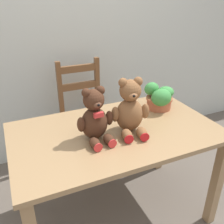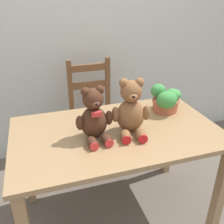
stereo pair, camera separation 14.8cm
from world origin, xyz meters
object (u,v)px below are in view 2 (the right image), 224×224
object	(u,v)px
potted_plant	(166,100)
teddy_bear_right	(131,110)
wooden_chair_behind	(94,118)
teddy_bear_left	(94,117)

from	to	relation	value
potted_plant	teddy_bear_right	bearing A→B (deg)	-150.83
wooden_chair_behind	potted_plant	distance (m)	0.77
teddy_bear_left	teddy_bear_right	size ratio (longest dim) A/B	0.93
teddy_bear_left	teddy_bear_right	distance (m)	0.23
teddy_bear_left	potted_plant	size ratio (longest dim) A/B	1.47
teddy_bear_left	potted_plant	xyz separation A→B (m)	(0.58, 0.20, -0.05)
wooden_chair_behind	teddy_bear_left	xyz separation A→B (m)	(-0.17, -0.74, 0.40)
wooden_chair_behind	teddy_bear_left	distance (m)	0.85
wooden_chair_behind	teddy_bear_right	world-z (taller)	teddy_bear_right
wooden_chair_behind	teddy_bear_right	bearing A→B (deg)	94.82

